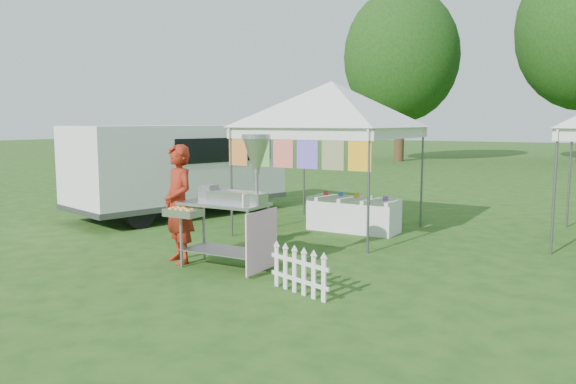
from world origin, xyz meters
The scene contains 8 objects.
ground centered at (0.00, 0.00, 0.00)m, with size 120.00×120.00×0.00m, color #214A15.
canopy_main centered at (0.00, 3.49, 2.99)m, with size 4.24×4.24×3.45m.
tree_left centered at (-6.00, 24.00, 5.83)m, with size 6.40×6.40×9.53m.
donut_cart centered at (0.16, 0.06, 1.19)m, with size 1.45×1.02×2.03m.
vendor centered at (-0.88, -0.01, 0.93)m, with size 0.68×0.44×1.86m, color maroon.
cargo_van centered at (-3.97, 3.62, 1.14)m, with size 3.23×5.44×2.12m.
picket_fence centered at (1.56, -0.47, 0.29)m, with size 1.03×0.36×0.56m.
display_table centered at (0.40, 3.75, 0.34)m, with size 1.80×0.70×0.68m, color white.
Camera 1 is at (5.05, -6.55, 2.20)m, focal length 35.00 mm.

